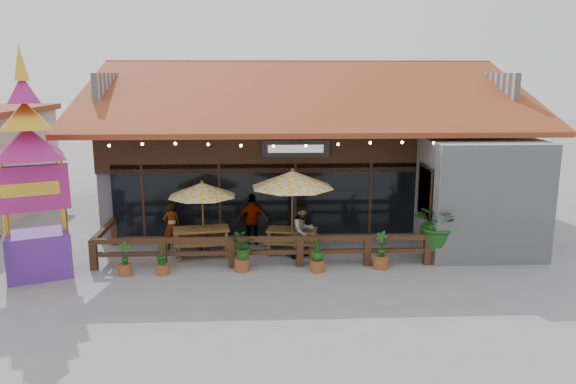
{
  "coord_description": "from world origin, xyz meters",
  "views": [
    {
      "loc": [
        -1.57,
        -16.23,
        5.64
      ],
      "look_at": [
        -0.76,
        1.5,
        1.82
      ],
      "focal_mm": 35.0,
      "sensor_mm": 36.0,
      "label": 1
    }
  ],
  "objects_px": {
    "picnic_table_left": "(201,237)",
    "thai_sign_tower": "(29,149)",
    "tropical_plant": "(436,224)",
    "umbrella_right": "(292,180)",
    "picnic_table_right": "(292,236)",
    "umbrella_left": "(202,190)"
  },
  "relations": [
    {
      "from": "umbrella_right",
      "to": "tropical_plant",
      "type": "bearing_deg",
      "value": -10.89
    },
    {
      "from": "picnic_table_left",
      "to": "thai_sign_tower",
      "type": "relative_size",
      "value": 0.28
    },
    {
      "from": "umbrella_left",
      "to": "picnic_table_right",
      "type": "relative_size",
      "value": 1.58
    },
    {
      "from": "picnic_table_left",
      "to": "thai_sign_tower",
      "type": "height_order",
      "value": "thai_sign_tower"
    },
    {
      "from": "umbrella_right",
      "to": "picnic_table_left",
      "type": "relative_size",
      "value": 1.7
    },
    {
      "from": "umbrella_right",
      "to": "tropical_plant",
      "type": "distance_m",
      "value": 4.52
    },
    {
      "from": "picnic_table_right",
      "to": "umbrella_right",
      "type": "bearing_deg",
      "value": -90.64
    },
    {
      "from": "picnic_table_right",
      "to": "thai_sign_tower",
      "type": "relative_size",
      "value": 0.26
    },
    {
      "from": "picnic_table_right",
      "to": "umbrella_left",
      "type": "bearing_deg",
      "value": 178.11
    },
    {
      "from": "umbrella_right",
      "to": "thai_sign_tower",
      "type": "relative_size",
      "value": 0.48
    },
    {
      "from": "picnic_table_left",
      "to": "thai_sign_tower",
      "type": "xyz_separation_m",
      "value": [
        -4.35,
        -1.76,
        3.04
      ]
    },
    {
      "from": "umbrella_left",
      "to": "umbrella_right",
      "type": "distance_m",
      "value": 2.86
    },
    {
      "from": "umbrella_left",
      "to": "umbrella_right",
      "type": "height_order",
      "value": "umbrella_right"
    },
    {
      "from": "umbrella_right",
      "to": "picnic_table_right",
      "type": "bearing_deg",
      "value": 89.36
    },
    {
      "from": "umbrella_left",
      "to": "picnic_table_left",
      "type": "bearing_deg",
      "value": -107.92
    },
    {
      "from": "thai_sign_tower",
      "to": "tropical_plant",
      "type": "xyz_separation_m",
      "value": [
        11.47,
        0.68,
        -2.44
      ]
    },
    {
      "from": "thai_sign_tower",
      "to": "tropical_plant",
      "type": "relative_size",
      "value": 3.35
    },
    {
      "from": "tropical_plant",
      "to": "umbrella_right",
      "type": "bearing_deg",
      "value": 169.11
    },
    {
      "from": "umbrella_right",
      "to": "picnic_table_left",
      "type": "height_order",
      "value": "umbrella_right"
    },
    {
      "from": "thai_sign_tower",
      "to": "picnic_table_right",
      "type": "bearing_deg",
      "value": 14.19
    },
    {
      "from": "umbrella_right",
      "to": "thai_sign_tower",
      "type": "bearing_deg",
      "value": -168.24
    },
    {
      "from": "tropical_plant",
      "to": "thai_sign_tower",
      "type": "bearing_deg",
      "value": -176.62
    }
  ]
}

